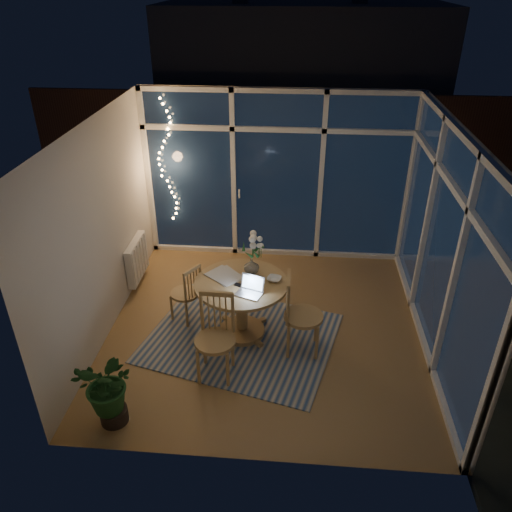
# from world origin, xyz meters

# --- Properties ---
(floor) EXTENTS (4.00, 4.00, 0.00)m
(floor) POSITION_xyz_m (0.00, 0.00, 0.00)
(floor) COLOR olive
(floor) RESTS_ON ground
(ceiling) EXTENTS (4.00, 4.00, 0.00)m
(ceiling) POSITION_xyz_m (0.00, 0.00, 2.60)
(ceiling) COLOR white
(ceiling) RESTS_ON wall_back
(wall_back) EXTENTS (4.00, 0.04, 2.60)m
(wall_back) POSITION_xyz_m (0.00, 2.00, 1.30)
(wall_back) COLOR beige
(wall_back) RESTS_ON floor
(wall_front) EXTENTS (4.00, 0.04, 2.60)m
(wall_front) POSITION_xyz_m (0.00, -2.00, 1.30)
(wall_front) COLOR beige
(wall_front) RESTS_ON floor
(wall_left) EXTENTS (0.04, 4.00, 2.60)m
(wall_left) POSITION_xyz_m (-2.00, 0.00, 1.30)
(wall_left) COLOR beige
(wall_left) RESTS_ON floor
(wall_right) EXTENTS (0.04, 4.00, 2.60)m
(wall_right) POSITION_xyz_m (2.00, 0.00, 1.30)
(wall_right) COLOR beige
(wall_right) RESTS_ON floor
(window_wall_back) EXTENTS (4.00, 0.10, 2.60)m
(window_wall_back) POSITION_xyz_m (0.00, 1.96, 1.30)
(window_wall_back) COLOR white
(window_wall_back) RESTS_ON floor
(window_wall_right) EXTENTS (0.10, 4.00, 2.60)m
(window_wall_right) POSITION_xyz_m (1.96, 0.00, 1.30)
(window_wall_right) COLOR white
(window_wall_right) RESTS_ON floor
(radiator) EXTENTS (0.10, 0.70, 0.58)m
(radiator) POSITION_xyz_m (-1.94, 0.90, 0.40)
(radiator) COLOR white
(radiator) RESTS_ON wall_left
(fairy_lights) EXTENTS (0.24, 0.10, 1.85)m
(fairy_lights) POSITION_xyz_m (-1.65, 1.88, 1.52)
(fairy_lights) COLOR #FFB766
(fairy_lights) RESTS_ON window_wall_back
(garden_patio) EXTENTS (12.00, 6.00, 0.10)m
(garden_patio) POSITION_xyz_m (0.50, 5.00, -0.06)
(garden_patio) COLOR black
(garden_patio) RESTS_ON ground
(garden_fence) EXTENTS (11.00, 0.08, 1.80)m
(garden_fence) POSITION_xyz_m (0.00, 5.50, 0.90)
(garden_fence) COLOR #3B2215
(garden_fence) RESTS_ON ground
(neighbour_roof) EXTENTS (7.00, 3.00, 2.20)m
(neighbour_roof) POSITION_xyz_m (0.30, 8.50, 2.20)
(neighbour_roof) COLOR #34373E
(neighbour_roof) RESTS_ON ground
(garden_shrubs) EXTENTS (0.90, 0.90, 0.90)m
(garden_shrubs) POSITION_xyz_m (-0.80, 3.40, 0.45)
(garden_shrubs) COLOR #1A3216
(garden_shrubs) RESTS_ON ground
(rug) EXTENTS (2.60, 2.29, 0.01)m
(rug) POSITION_xyz_m (-0.32, -0.23, 0.01)
(rug) COLOR #B5AA93
(rug) RESTS_ON floor
(dining_table) EXTENTS (1.38, 1.38, 0.77)m
(dining_table) POSITION_xyz_m (-0.32, -0.13, 0.38)
(dining_table) COLOR #AB8A4D
(dining_table) RESTS_ON floor
(chair_left) EXTENTS (0.54, 0.54, 0.84)m
(chair_left) POSITION_xyz_m (-1.07, 0.11, 0.42)
(chair_left) COLOR #AB8A4D
(chair_left) RESTS_ON floor
(chair_right) EXTENTS (0.49, 0.49, 1.05)m
(chair_right) POSITION_xyz_m (0.44, -0.38, 0.52)
(chair_right) COLOR #AB8A4D
(chair_right) RESTS_ON floor
(chair_front) EXTENTS (0.50, 0.50, 1.03)m
(chair_front) POSITION_xyz_m (-0.52, -0.90, 0.51)
(chair_front) COLOR #AB8A4D
(chair_front) RESTS_ON floor
(laptop) EXTENTS (0.35, 0.33, 0.21)m
(laptop) POSITION_xyz_m (-0.20, -0.38, 0.87)
(laptop) COLOR silver
(laptop) RESTS_ON dining_table
(flower_vase) EXTENTS (0.25, 0.25, 0.21)m
(flower_vase) POSITION_xyz_m (-0.21, 0.08, 0.87)
(flower_vase) COLOR silver
(flower_vase) RESTS_ON dining_table
(bowl) EXTENTS (0.19, 0.19, 0.04)m
(bowl) POSITION_xyz_m (0.07, -0.06, 0.79)
(bowl) COLOR silver
(bowl) RESTS_ON dining_table
(newspapers) EXTENTS (0.51, 0.49, 0.01)m
(newspapers) POSITION_xyz_m (-0.55, -0.04, 0.77)
(newspapers) COLOR silver
(newspapers) RESTS_ON dining_table
(phone) EXTENTS (0.13, 0.10, 0.01)m
(phone) POSITION_xyz_m (-0.33, -0.21, 0.77)
(phone) COLOR black
(phone) RESTS_ON dining_table
(potted_plant) EXTENTS (0.68, 0.64, 0.76)m
(potted_plant) POSITION_xyz_m (-1.46, -1.65, 0.38)
(potted_plant) COLOR #19471D
(potted_plant) RESTS_ON floor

